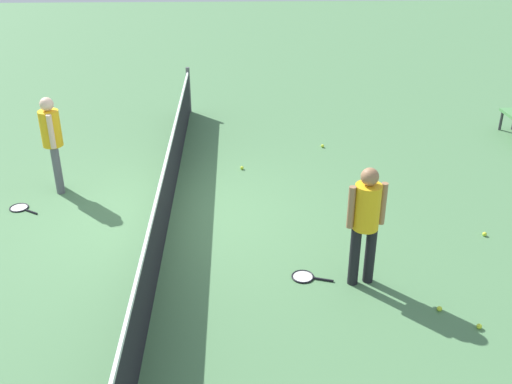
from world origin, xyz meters
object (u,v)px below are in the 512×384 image
(tennis_racket_far_player, at_px, (20,208))
(tennis_ball_stray_left, at_px, (439,309))
(tennis_ball_near_player, at_px, (479,326))
(tennis_ball_by_net, at_px, (485,234))
(tennis_racket_near_player, at_px, (305,277))
(tennis_ball_midcourt, at_px, (323,146))
(player_far_side, at_px, (52,137))
(player_near_side, at_px, (366,217))
(tennis_ball_baseline, at_px, (242,168))

(tennis_racket_far_player, bearing_deg, tennis_ball_stray_left, -115.13)
(tennis_ball_near_player, relative_size, tennis_ball_by_net, 1.00)
(tennis_racket_near_player, relative_size, tennis_ball_midcourt, 9.20)
(tennis_ball_stray_left, bearing_deg, tennis_racket_near_player, 64.58)
(player_far_side, distance_m, tennis_racket_far_player, 1.30)
(tennis_ball_near_player, distance_m, tennis_ball_midcourt, 5.80)
(tennis_racket_near_player, bearing_deg, tennis_ball_by_net, -70.71)
(player_far_side, distance_m, tennis_ball_midcourt, 5.28)
(tennis_ball_midcourt, bearing_deg, tennis_ball_by_net, -150.24)
(player_far_side, bearing_deg, player_near_side, -121.36)
(tennis_ball_midcourt, distance_m, tennis_ball_stray_left, 5.39)
(tennis_racket_near_player, bearing_deg, tennis_ball_near_player, -119.28)
(tennis_ball_by_net, bearing_deg, player_near_side, 117.81)
(player_near_side, relative_size, tennis_ball_by_net, 25.76)
(player_far_side, relative_size, tennis_racket_near_player, 2.80)
(tennis_ball_midcourt, bearing_deg, tennis_ball_stray_left, -171.62)
(tennis_ball_near_player, height_order, tennis_ball_by_net, same)
(tennis_ball_stray_left, bearing_deg, player_far_side, 57.83)
(tennis_racket_far_player, xyz_separation_m, tennis_ball_midcourt, (2.44, -5.37, 0.02))
(tennis_ball_by_net, xyz_separation_m, tennis_ball_stray_left, (-1.78, 1.24, 0.00))
(player_far_side, bearing_deg, tennis_ball_stray_left, -122.17)
(player_near_side, distance_m, tennis_ball_baseline, 4.10)
(player_near_side, distance_m, tennis_ball_stray_left, 1.47)
(tennis_racket_far_player, bearing_deg, tennis_ball_baseline, -68.94)
(player_near_side, relative_size, tennis_ball_near_player, 25.76)
(player_near_side, xyz_separation_m, player_far_side, (2.91, 4.77, 0.00))
(tennis_racket_far_player, bearing_deg, player_far_side, -36.42)
(tennis_ball_baseline, xyz_separation_m, tennis_ball_stray_left, (-4.32, -2.45, 0.00))
(tennis_racket_near_player, distance_m, tennis_racket_far_player, 5.00)
(tennis_racket_far_player, bearing_deg, player_near_side, -112.98)
(tennis_racket_far_player, height_order, tennis_ball_near_player, tennis_ball_near_player)
(player_near_side, height_order, tennis_ball_stray_left, player_near_side)
(player_near_side, relative_size, tennis_racket_near_player, 2.80)
(player_near_side, relative_size, tennis_racket_far_player, 2.91)
(player_near_side, height_order, tennis_racket_far_player, player_near_side)
(tennis_racket_near_player, xyz_separation_m, tennis_ball_stray_left, (-0.77, -1.63, 0.02))
(tennis_racket_near_player, distance_m, tennis_ball_by_net, 3.04)
(tennis_racket_near_player, xyz_separation_m, tennis_ball_by_net, (1.01, -2.87, 0.02))
(tennis_racket_far_player, xyz_separation_m, tennis_ball_stray_left, (-2.89, -6.16, 0.02))
(tennis_ball_near_player, bearing_deg, tennis_ball_baseline, 31.22)
(player_near_side, height_order, player_far_side, same)
(player_far_side, height_order, tennis_ball_by_net, player_far_side)
(player_near_side, height_order, tennis_ball_baseline, player_near_side)
(tennis_ball_baseline, bearing_deg, tennis_racket_far_player, 111.06)
(tennis_ball_baseline, height_order, tennis_ball_stray_left, same)
(tennis_ball_stray_left, bearing_deg, tennis_ball_midcourt, 8.38)
(tennis_racket_far_player, distance_m, tennis_ball_near_player, 7.30)
(tennis_ball_baseline, bearing_deg, tennis_racket_near_player, -166.93)
(player_far_side, height_order, tennis_ball_baseline, player_far_side)
(player_far_side, bearing_deg, tennis_ball_baseline, -76.77)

